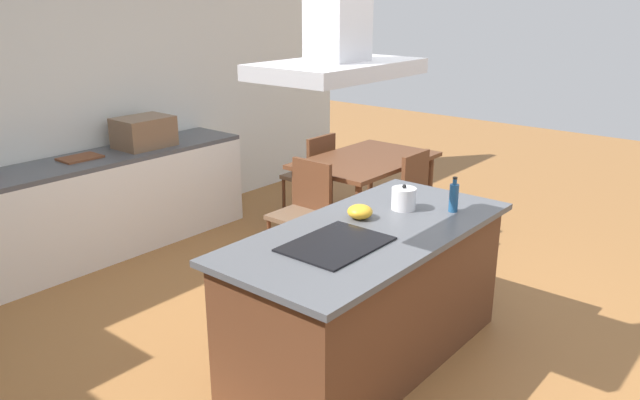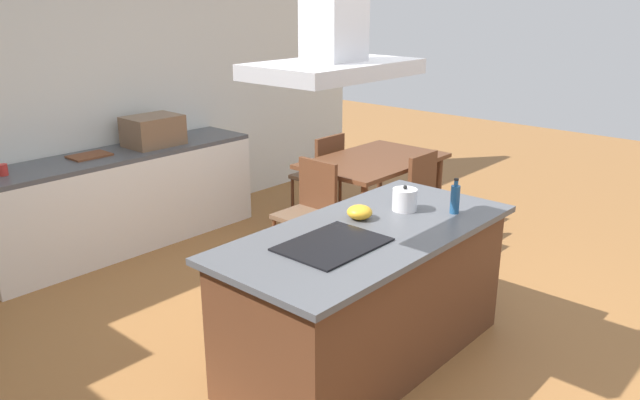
% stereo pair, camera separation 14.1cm
% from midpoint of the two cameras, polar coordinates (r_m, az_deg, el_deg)
% --- Properties ---
extents(ground, '(16.00, 16.00, 0.00)m').
position_cam_midpoint_polar(ground, '(5.11, -10.46, -8.21)').
color(ground, '#936033').
extents(wall_back, '(7.20, 0.10, 2.70)m').
position_cam_midpoint_polar(wall_back, '(6.12, -22.00, 8.47)').
color(wall_back, silver).
rests_on(wall_back, ground).
extents(kitchen_island, '(2.02, 0.95, 0.90)m').
position_cam_midpoint_polar(kitchen_island, '(3.98, 3.46, -8.66)').
color(kitchen_island, '#59331E').
rests_on(kitchen_island, ground).
extents(cooktop, '(0.60, 0.44, 0.01)m').
position_cam_midpoint_polar(cooktop, '(3.55, 0.34, -4.08)').
color(cooktop, black).
rests_on(cooktop, kitchen_island).
extents(tea_kettle, '(0.21, 0.16, 0.17)m').
position_cam_midpoint_polar(tea_kettle, '(4.14, 6.74, 0.13)').
color(tea_kettle, silver).
rests_on(tea_kettle, kitchen_island).
extents(olive_oil_bottle, '(0.06, 0.06, 0.24)m').
position_cam_midpoint_polar(olive_oil_bottle, '(4.14, 11.22, 0.26)').
color(olive_oil_bottle, navy).
rests_on(olive_oil_bottle, kitchen_island).
extents(mixing_bowl, '(0.16, 0.16, 0.09)m').
position_cam_midpoint_polar(mixing_bowl, '(3.96, 2.67, -1.08)').
color(mixing_bowl, gold).
rests_on(mixing_bowl, kitchen_island).
extents(back_counter, '(2.59, 0.62, 0.90)m').
position_cam_midpoint_polar(back_counter, '(6.03, -18.94, -0.16)').
color(back_counter, white).
rests_on(back_counter, ground).
extents(countertop_microwave, '(0.50, 0.38, 0.28)m').
position_cam_midpoint_polar(countertop_microwave, '(6.07, -16.51, 6.00)').
color(countertop_microwave, brown).
rests_on(countertop_microwave, back_counter).
extents(cutting_board, '(0.34, 0.24, 0.02)m').
position_cam_midpoint_polar(cutting_board, '(5.83, -21.81, 3.61)').
color(cutting_board, brown).
rests_on(cutting_board, back_counter).
extents(dining_table, '(1.40, 0.90, 0.75)m').
position_cam_midpoint_polar(dining_table, '(6.07, 3.54, 3.08)').
color(dining_table, '#59331E').
rests_on(dining_table, ground).
extents(chair_facing_island, '(0.42, 0.42, 0.89)m').
position_cam_midpoint_polar(chair_facing_island, '(5.76, 8.85, 0.42)').
color(chair_facing_island, brown).
rests_on(chair_facing_island, ground).
extents(chair_at_left_end, '(0.42, 0.42, 0.89)m').
position_cam_midpoint_polar(chair_at_left_end, '(5.43, -2.21, -0.49)').
color(chair_at_left_end, brown).
rests_on(chair_at_left_end, ground).
extents(chair_facing_back_wall, '(0.42, 0.42, 0.89)m').
position_cam_midpoint_polar(chair_facing_back_wall, '(6.51, -1.22, 2.72)').
color(chair_facing_back_wall, brown).
rests_on(chair_facing_back_wall, ground).
extents(range_hood, '(0.90, 0.55, 0.78)m').
position_cam_midpoint_polar(range_hood, '(3.28, 0.38, 15.60)').
color(range_hood, '#ADADB2').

